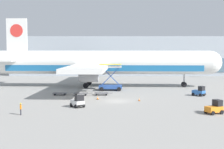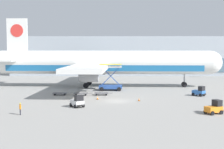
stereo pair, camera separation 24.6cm
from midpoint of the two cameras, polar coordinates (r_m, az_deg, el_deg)
name	(u,v)px [view 1 (the left image)]	position (r m, az deg, el deg)	size (l,w,h in m)	color
ground_plane	(117,101)	(56.02, 0.71, -4.88)	(400.00, 400.00, 0.00)	gray
terminal_building	(135,56)	(118.81, 4.08, 3.44)	(90.00, 18.20, 14.00)	#9EA8B2
airplane_main	(101,63)	(77.49, -2.13, 2.06)	(58.10, 48.28, 17.00)	white
scissor_lift_loader	(111,81)	(70.64, -0.36, -1.11)	(5.31, 3.55, 5.94)	#284C99
baggage_tug_foreground	(215,108)	(47.16, 18.15, -5.79)	(2.80, 2.42, 2.00)	orange
baggage_tug_mid	(199,92)	(64.48, 15.58, -3.02)	(2.73, 2.73, 2.00)	#2D66B7
baggage_tug_far	(78,102)	(50.20, -6.39, -4.98)	(2.60, 2.81, 2.00)	silver
baggage_dolly_lead	(60,93)	(64.15, -9.60, -3.39)	(3.72, 1.57, 0.48)	#56565B
baggage_dolly_second	(81,93)	(63.20, -5.83, -3.47)	(3.72, 1.57, 0.48)	#56565B
baggage_dolly_third	(101,93)	(63.24, -2.04, -3.45)	(3.72, 1.57, 0.48)	#56565B
ground_crew_near	(21,108)	(45.91, -16.50, -5.87)	(0.30, 0.56, 1.71)	black
traffic_cone_near	(98,98)	(57.71, -2.77, -4.25)	(0.40, 0.40, 0.72)	black
traffic_cone_far	(139,99)	(56.25, 4.87, -4.56)	(0.40, 0.40, 0.59)	black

